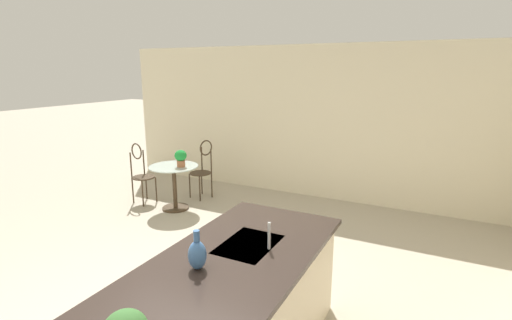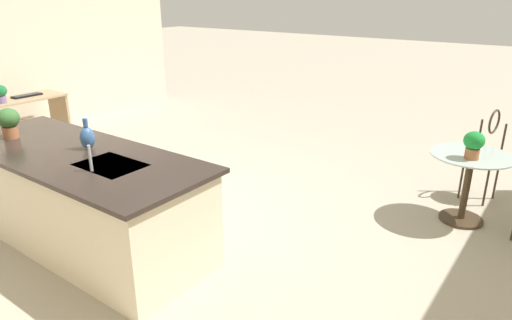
{
  "view_description": "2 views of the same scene",
  "coord_description": "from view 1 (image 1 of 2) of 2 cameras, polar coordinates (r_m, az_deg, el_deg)",
  "views": [
    {
      "loc": [
        2.21,
        2.17,
        2.28
      ],
      "look_at": [
        -1.7,
        0.18,
        1.23
      ],
      "focal_mm": 26.7,
      "sensor_mm": 36.0,
      "label": 1
    },
    {
      "loc": [
        -3.32,
        2.99,
        2.28
      ],
      "look_at": [
        -1.04,
        -0.13,
        0.84
      ],
      "focal_mm": 31.93,
      "sensor_mm": 36.0,
      "label": 2
    }
  ],
  "objects": [
    {
      "name": "wall_left_window",
      "position": [
        6.89,
        8.41,
        5.57
      ],
      "size": [
        0.12,
        7.8,
        2.7
      ],
      "primitive_type": "cube",
      "color": "beige",
      "rests_on": "ground"
    },
    {
      "name": "bistro_table",
      "position": [
        6.43,
        -12.12,
        -3.41
      ],
      "size": [
        0.8,
        0.8,
        0.74
      ],
      "color": "#3D2D1E",
      "rests_on": "ground"
    },
    {
      "name": "chair_near_window",
      "position": [
        6.92,
        -8.0,
        -0.96
      ],
      "size": [
        0.52,
        0.47,
        1.04
      ],
      "color": "#3D2D1E",
      "rests_on": "ground"
    },
    {
      "name": "chair_by_island",
      "position": [
        6.88,
        -16.83,
        -1.5
      ],
      "size": [
        0.45,
        0.51,
        1.04
      ],
      "color": "#3D2D1E",
      "rests_on": "ground"
    },
    {
      "name": "sink_faucet",
      "position": [
        2.99,
        1.98,
        -11.28
      ],
      "size": [
        0.02,
        0.02,
        0.22
      ],
      "primitive_type": "cylinder",
      "color": "#B2B5BA",
      "rests_on": "kitchen_island"
    },
    {
      "name": "potted_plant_on_table",
      "position": [
        6.25,
        -11.21,
        0.41
      ],
      "size": [
        0.2,
        0.2,
        0.28
      ],
      "color": "#9E603D",
      "rests_on": "bistro_table"
    },
    {
      "name": "vase_on_counter",
      "position": [
        2.75,
        -8.8,
        -13.79
      ],
      "size": [
        0.13,
        0.13,
        0.29
      ],
      "color": "#386099",
      "rests_on": "kitchen_island"
    }
  ]
}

